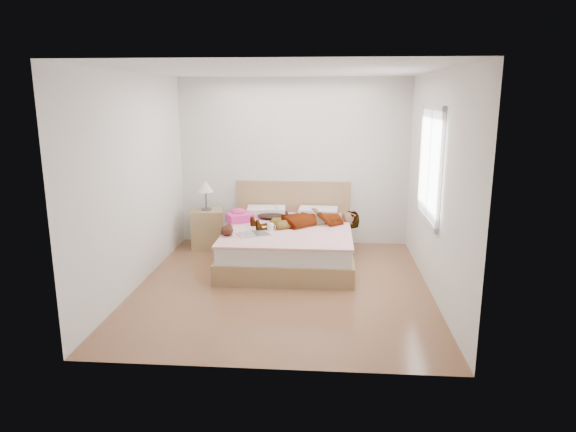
{
  "coord_description": "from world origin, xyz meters",
  "views": [
    {
      "loc": [
        0.53,
        -6.01,
        2.32
      ],
      "look_at": [
        0.0,
        0.85,
        0.7
      ],
      "focal_mm": 32.0,
      "sensor_mm": 36.0,
      "label": 1
    }
  ],
  "objects_px": {
    "plush_toy": "(227,230)",
    "nightstand": "(207,226)",
    "magazine": "(254,234)",
    "coffee_mug": "(271,227)",
    "towel": "(240,216)",
    "bed": "(289,242)",
    "phone": "(277,207)",
    "woman": "(308,217)"
  },
  "relations": [
    {
      "from": "plush_toy",
      "to": "nightstand",
      "type": "height_order",
      "value": "nightstand"
    },
    {
      "from": "plush_toy",
      "to": "nightstand",
      "type": "xyz_separation_m",
      "value": [
        -0.54,
        1.11,
        -0.23
      ]
    },
    {
      "from": "magazine",
      "to": "coffee_mug",
      "type": "distance_m",
      "value": 0.3
    },
    {
      "from": "towel",
      "to": "nightstand",
      "type": "height_order",
      "value": "nightstand"
    },
    {
      "from": "coffee_mug",
      "to": "nightstand",
      "type": "relative_size",
      "value": 0.13
    },
    {
      "from": "bed",
      "to": "coffee_mug",
      "type": "distance_m",
      "value": 0.46
    },
    {
      "from": "phone",
      "to": "coffee_mug",
      "type": "height_order",
      "value": "phone"
    },
    {
      "from": "woman",
      "to": "coffee_mug",
      "type": "xyz_separation_m",
      "value": [
        -0.5,
        -0.39,
        -0.06
      ]
    },
    {
      "from": "towel",
      "to": "magazine",
      "type": "distance_m",
      "value": 0.8
    },
    {
      "from": "phone",
      "to": "magazine",
      "type": "relative_size",
      "value": 0.18
    },
    {
      "from": "bed",
      "to": "plush_toy",
      "type": "height_order",
      "value": "bed"
    },
    {
      "from": "coffee_mug",
      "to": "phone",
      "type": "bearing_deg",
      "value": 89.75
    },
    {
      "from": "woman",
      "to": "nightstand",
      "type": "bearing_deg",
      "value": -128.13
    },
    {
      "from": "bed",
      "to": "magazine",
      "type": "xyz_separation_m",
      "value": [
        -0.43,
        -0.5,
        0.24
      ]
    },
    {
      "from": "coffee_mug",
      "to": "plush_toy",
      "type": "bearing_deg",
      "value": -152.31
    },
    {
      "from": "bed",
      "to": "magazine",
      "type": "relative_size",
      "value": 4.15
    },
    {
      "from": "plush_toy",
      "to": "nightstand",
      "type": "distance_m",
      "value": 1.26
    },
    {
      "from": "towel",
      "to": "plush_toy",
      "type": "height_order",
      "value": "towel"
    },
    {
      "from": "bed",
      "to": "phone",
      "type": "bearing_deg",
      "value": 113.66
    },
    {
      "from": "woman",
      "to": "magazine",
      "type": "xyz_separation_m",
      "value": [
        -0.7,
        -0.62,
        -0.1
      ]
    },
    {
      "from": "towel",
      "to": "nightstand",
      "type": "relative_size",
      "value": 0.43
    },
    {
      "from": "towel",
      "to": "coffee_mug",
      "type": "xyz_separation_m",
      "value": [
        0.51,
        -0.5,
        -0.03
      ]
    },
    {
      "from": "towel",
      "to": "coffee_mug",
      "type": "bearing_deg",
      "value": -44.15
    },
    {
      "from": "phone",
      "to": "plush_toy",
      "type": "relative_size",
      "value": 0.35
    },
    {
      "from": "nightstand",
      "to": "phone",
      "type": "bearing_deg",
      "value": -1.68
    },
    {
      "from": "woman",
      "to": "phone",
      "type": "xyz_separation_m",
      "value": [
        -0.5,
        0.4,
        0.05
      ]
    },
    {
      "from": "woman",
      "to": "plush_toy",
      "type": "distance_m",
      "value": 1.25
    },
    {
      "from": "magazine",
      "to": "nightstand",
      "type": "relative_size",
      "value": 0.48
    },
    {
      "from": "bed",
      "to": "towel",
      "type": "distance_m",
      "value": 0.84
    },
    {
      "from": "bed",
      "to": "magazine",
      "type": "height_order",
      "value": "bed"
    },
    {
      "from": "woman",
      "to": "bed",
      "type": "xyz_separation_m",
      "value": [
        -0.27,
        -0.13,
        -0.35
      ]
    },
    {
      "from": "woman",
      "to": "bed",
      "type": "relative_size",
      "value": 0.79
    },
    {
      "from": "woman",
      "to": "nightstand",
      "type": "relative_size",
      "value": 1.56
    },
    {
      "from": "woman",
      "to": "magazine",
      "type": "height_order",
      "value": "woman"
    },
    {
      "from": "woman",
      "to": "bed",
      "type": "distance_m",
      "value": 0.46
    },
    {
      "from": "phone",
      "to": "bed",
      "type": "bearing_deg",
      "value": -89.28
    },
    {
      "from": "magazine",
      "to": "woman",
      "type": "bearing_deg",
      "value": 41.82
    },
    {
      "from": "plush_toy",
      "to": "bed",
      "type": "bearing_deg",
      "value": 35.48
    },
    {
      "from": "plush_toy",
      "to": "phone",
      "type": "bearing_deg",
      "value": 63.06
    },
    {
      "from": "bed",
      "to": "magazine",
      "type": "bearing_deg",
      "value": -130.6
    },
    {
      "from": "magazine",
      "to": "plush_toy",
      "type": "height_order",
      "value": "plush_toy"
    },
    {
      "from": "woman",
      "to": "nightstand",
      "type": "xyz_separation_m",
      "value": [
        -1.59,
        0.43,
        -0.27
      ]
    }
  ]
}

